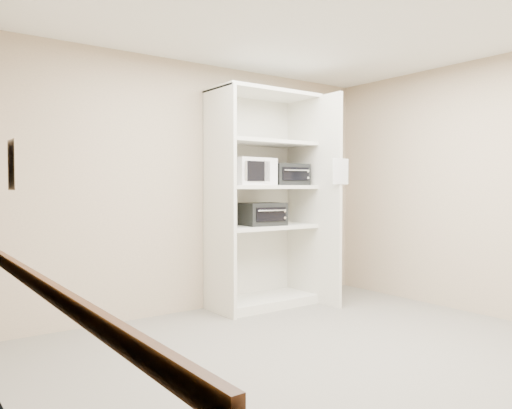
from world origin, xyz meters
TOP-DOWN VIEW (x-y plane):
  - floor at (0.00, 0.00)m, footprint 4.50×4.00m
  - ceiling at (0.00, 0.00)m, footprint 4.50×4.00m
  - wall_back at (0.00, 2.00)m, footprint 4.50×0.02m
  - wall_left at (-2.25, 0.00)m, footprint 0.02×4.00m
  - wall_right at (2.25, 0.00)m, footprint 0.02×4.00m
  - shelving_unit at (0.67, 1.70)m, footprint 1.24×0.92m
  - microwave at (0.44, 1.73)m, footprint 0.53×0.41m
  - toaster_oven_upper at (0.96, 1.68)m, footprint 0.47×0.37m
  - toaster_oven_lower at (0.59, 1.67)m, footprint 0.49×0.39m
  - paper_sign at (1.20, 1.07)m, footprint 0.22×0.02m
  - chair_rail at (-2.23, 0.00)m, footprint 0.04×3.98m
  - wall_poster at (-2.24, 0.20)m, footprint 0.01×0.20m

SIDE VIEW (x-z plane):
  - floor at x=0.00m, z-range -0.01..0.01m
  - chair_rail at x=-2.23m, z-range 0.86..0.94m
  - toaster_oven_lower at x=0.59m, z-range 0.92..1.17m
  - shelving_unit at x=0.67m, z-range -0.08..2.34m
  - wall_back at x=0.00m, z-range 0.00..2.70m
  - wall_left at x=-2.25m, z-range 0.00..2.70m
  - wall_right at x=2.25m, z-range 0.00..2.70m
  - wall_poster at x=-2.24m, z-range 1.33..1.61m
  - toaster_oven_upper at x=0.96m, z-range 1.37..1.62m
  - microwave at x=0.44m, z-range 1.37..1.67m
  - paper_sign at x=1.20m, z-range 1.38..1.66m
  - ceiling at x=0.00m, z-range 2.70..2.71m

